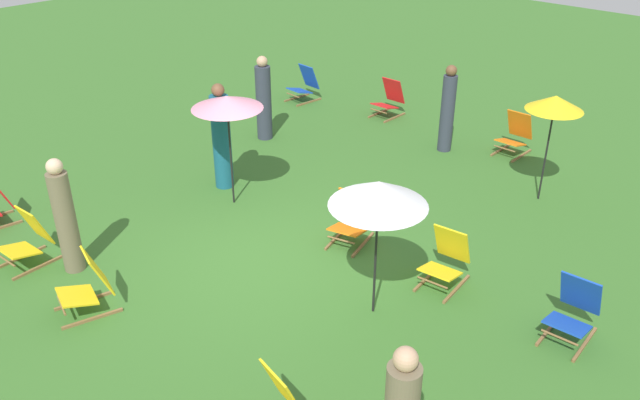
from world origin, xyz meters
name	(u,v)px	position (x,y,z in m)	size (l,w,h in m)	color
ground_plane	(264,259)	(0.00, 0.00, 0.00)	(40.00, 40.00, 0.00)	#386B28
deckchair_0	(88,286)	(-0.74, -2.31, 0.37)	(0.67, 0.86, 0.83)	olive
deckchair_2	(352,219)	(0.60, 1.25, 0.37)	(0.66, 0.86, 0.83)	olive
deckchair_3	(28,240)	(-2.38, -2.31, 0.37)	(0.53, 0.79, 0.83)	olive
deckchair_5	(446,260)	(2.24, 1.28, 0.37)	(0.56, 0.81, 0.83)	olive
deckchair_7	(573,311)	(3.98, 1.37, 0.37)	(0.52, 0.79, 0.83)	olive
deckchair_8	(389,100)	(-2.26, 5.87, 0.37)	(0.48, 0.76, 0.83)	olive
deckchair_9	(304,85)	(-4.35, 5.33, 0.37)	(0.54, 0.80, 0.83)	olive
deckchair_10	(515,135)	(0.78, 5.90, 0.37)	(0.48, 0.76, 0.83)	olive
umbrella_0	(379,194)	(1.93, 0.13, 1.70)	(1.19, 1.19, 1.86)	black
umbrella_1	(555,103)	(2.05, 4.46, 1.70)	(0.91, 0.91, 1.83)	black
umbrella_2	(227,103)	(-1.65, 0.84, 1.76)	(1.13, 1.13, 1.87)	black
person_0	(448,110)	(-0.29, 5.11, 0.82)	(0.30, 0.30, 1.71)	#333847
person_1	(264,100)	(-3.33, 3.12, 0.81)	(0.34, 0.34, 1.71)	#333847
person_2	(222,139)	(-2.24, 1.14, 0.88)	(0.38, 0.38, 1.87)	#195972
person_3	(65,218)	(-1.77, -1.98, 0.81)	(0.31, 0.31, 1.70)	#72664C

